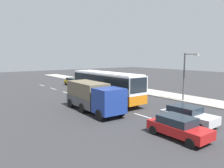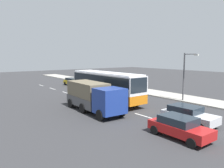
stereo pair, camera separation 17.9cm
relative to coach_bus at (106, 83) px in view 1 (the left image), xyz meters
name	(u,v)px [view 1 (the left image)]	position (x,y,z in m)	size (l,w,h in m)	color
ground_plane	(107,100)	(-0.71, 0.61, -2.19)	(120.00, 120.00, 0.00)	#333335
sidewalk_curb	(152,93)	(-0.71, 9.02, -2.12)	(80.00, 4.00, 0.15)	#A8A399
lane_centreline	(100,103)	(0.24, -1.01, -2.19)	(45.59, 0.16, 0.01)	white
coach_bus	(106,83)	(0.00, 0.00, 0.00)	(11.28, 2.74, 3.55)	orange
cargo_truck	(93,96)	(3.20, -3.81, -0.62)	(7.70, 2.82, 2.83)	navy
car_yellow_taxi	(74,82)	(-15.20, 3.51, -1.43)	(4.78, 1.86, 1.41)	gold
car_red_compact	(178,127)	(12.50, -3.03, -1.42)	(4.23, 1.94, 1.46)	#B21919
car_silver_hatch	(188,115)	(11.19, 0.01, -1.41)	(4.30, 2.12, 1.48)	silver
pedestrian_near_curb	(124,83)	(-5.45, 7.44, -1.09)	(0.32, 0.32, 1.66)	#38334C
pedestrian_at_crossing	(135,85)	(-3.23, 7.94, -1.16)	(0.32, 0.32, 1.55)	brown
street_lamp	(186,73)	(5.84, 7.45, 1.30)	(1.85, 0.24, 5.68)	#47474C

